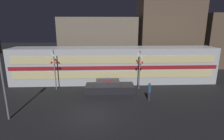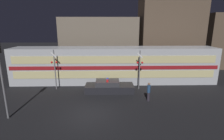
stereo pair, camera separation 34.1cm
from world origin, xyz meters
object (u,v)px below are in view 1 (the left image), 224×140
train (114,65)px  pedestrian (149,91)px  traffic_light_corner (1,66)px  crossing_signal_near (140,67)px  police_car (109,87)px

train → pedestrian: bearing=-63.3°
pedestrian → traffic_light_corner: traffic_light_corner is taller
train → crossing_signal_near: bearing=-45.2°
pedestrian → traffic_light_corner: bearing=-165.8°
pedestrian → police_car: bearing=145.2°
traffic_light_corner → train: bearing=46.2°
crossing_signal_near → traffic_light_corner: traffic_light_corner is taller
crossing_signal_near → traffic_light_corner: size_ratio=0.72×
train → police_car: bearing=-101.5°
pedestrian → crossing_signal_near: size_ratio=0.41×
train → crossing_signal_near: (2.50, -2.52, 0.27)m
police_car → pedestrian: size_ratio=2.87×
police_car → crossing_signal_near: (3.14, 0.65, 1.83)m
train → pedestrian: (2.80, -5.57, -1.18)m
train → pedestrian: size_ratio=13.68×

